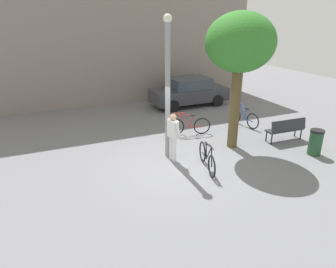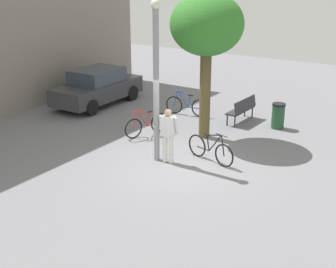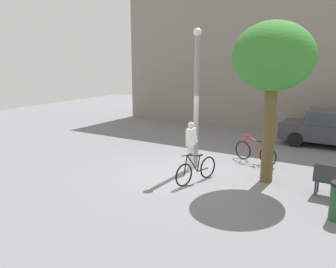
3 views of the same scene
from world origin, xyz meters
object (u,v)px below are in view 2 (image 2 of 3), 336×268
bicycle_red (146,125)px  trash_bin (278,116)px  plaza_tree (207,27)px  bicycle_black (210,150)px  park_bench (242,108)px  bicycle_blue (187,106)px  person_by_lamppost (168,132)px  lamppost (156,77)px  parked_car_charcoal (98,87)px

bicycle_red → trash_bin: size_ratio=1.86×
plaza_tree → bicycle_black: bearing=-145.9°
park_bench → bicycle_blue: bicycle_blue is taller
park_bench → bicycle_black: (-4.07, -0.84, -0.16)m
plaza_tree → bicycle_red: plaza_tree is taller
person_by_lamppost → bicycle_blue: (4.41, 2.02, -0.58)m
lamppost → trash_bin: bearing=-22.1°
bicycle_black → parked_car_charcoal: size_ratio=0.42×
person_by_lamppost → bicycle_blue: bearing=24.6°
park_bench → bicycle_red: bearing=146.1°
bicycle_black → trash_bin: (4.11, -0.55, 0.09)m
plaza_tree → lamppost: bearing=175.6°
park_bench → trash_bin: size_ratio=1.73×
lamppost → bicycle_black: 2.71m
plaza_tree → trash_bin: bearing=-38.0°
bicycle_red → parked_car_charcoal: parked_car_charcoal is taller
park_bench → parked_car_charcoal: size_ratio=0.38×
lamppost → park_bench: size_ratio=2.92×
person_by_lamppost → trash_bin: (4.85, -1.58, -0.50)m
bicycle_blue → trash_bin: bearing=-83.0°
plaza_tree → bicycle_red: 3.91m
park_bench → bicycle_red: 3.87m
bicycle_black → bicycle_red: bearing=74.0°
park_bench → plaza_tree: size_ratio=0.33×
bicycle_blue → park_bench: bearing=-79.8°
park_bench → trash_bin: 1.39m
plaza_tree → bicycle_black: size_ratio=2.74×
trash_bin → lamppost: bearing=157.9°
bicycle_blue → parked_car_charcoal: bearing=100.9°
person_by_lamppost → parked_car_charcoal: bearing=58.6°
bicycle_blue → bicycle_red: same height
lamppost → person_by_lamppost: size_ratio=2.83×
plaza_tree → parked_car_charcoal: 6.58m
park_bench → parked_car_charcoal: 6.28m
park_bench → bicycle_red: bicycle_red is taller
lamppost → bicycle_red: 3.13m
person_by_lamppost → parked_car_charcoal: person_by_lamppost is taller
lamppost → bicycle_black: size_ratio=2.68×
bicycle_red → parked_car_charcoal: (2.04, 4.01, 0.39)m
person_by_lamppost → bicycle_blue: 4.88m
parked_car_charcoal → bicycle_blue: bearing=-79.1°
bicycle_red → bicycle_black: 3.12m
plaza_tree → bicycle_red: (-0.96, 1.76, -3.36)m
person_by_lamppost → bicycle_red: bearing=50.8°
plaza_tree → trash_bin: 4.38m
parked_car_charcoal → bicycle_red: bearing=-117.0°
bicycle_blue → bicycle_black: bearing=-140.3°
parked_car_charcoal → trash_bin: bearing=-80.9°
lamppost → bicycle_red: (1.63, 1.56, -2.17)m
bicycle_red → trash_bin: bearing=-47.5°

